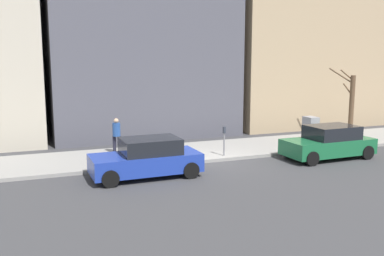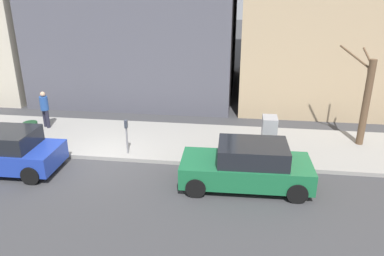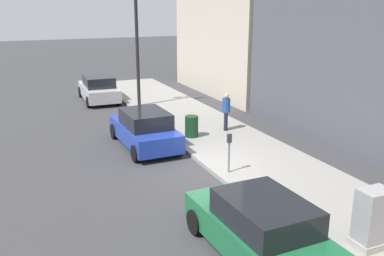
{
  "view_description": "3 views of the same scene",
  "coord_description": "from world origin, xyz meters",
  "px_view_note": "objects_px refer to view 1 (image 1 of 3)",
  "views": [
    {
      "loc": [
        -16.85,
        7.47,
        4.55
      ],
      "look_at": [
        1.49,
        0.35,
        1.35
      ],
      "focal_mm": 40.0,
      "sensor_mm": 36.0,
      "label": 1
    },
    {
      "loc": [
        -12.21,
        -5.02,
        6.27
      ],
      "look_at": [
        0.79,
        -3.27,
        1.19
      ],
      "focal_mm": 35.0,
      "sensor_mm": 36.0,
      "label": 2
    },
    {
      "loc": [
        -6.02,
        -12.59,
        5.61
      ],
      "look_at": [
        -0.27,
        0.6,
        1.4
      ],
      "focal_mm": 40.0,
      "sensor_mm": 36.0,
      "label": 3
    }
  ],
  "objects_px": {
    "parked_car_blue": "(147,158)",
    "pedestrian_near_meter": "(117,134)",
    "parked_car_green": "(329,143)",
    "trash_bin": "(133,151)",
    "parking_meter": "(224,138)",
    "utility_box": "(310,131)",
    "bare_tree": "(351,103)"
  },
  "relations": [
    {
      "from": "parking_meter",
      "to": "pedestrian_near_meter",
      "type": "relative_size",
      "value": 0.81
    },
    {
      "from": "trash_bin",
      "to": "pedestrian_near_meter",
      "type": "distance_m",
      "value": 1.9
    },
    {
      "from": "parked_car_blue",
      "to": "utility_box",
      "type": "distance_m",
      "value": 9.76
    },
    {
      "from": "parked_car_green",
      "to": "pedestrian_near_meter",
      "type": "distance_m",
      "value": 9.82
    },
    {
      "from": "bare_tree",
      "to": "utility_box",
      "type": "bearing_deg",
      "value": 109.68
    },
    {
      "from": "utility_box",
      "to": "trash_bin",
      "type": "height_order",
      "value": "utility_box"
    },
    {
      "from": "trash_bin",
      "to": "pedestrian_near_meter",
      "type": "relative_size",
      "value": 0.54
    },
    {
      "from": "parked_car_blue",
      "to": "pedestrian_near_meter",
      "type": "height_order",
      "value": "pedestrian_near_meter"
    },
    {
      "from": "parked_car_green",
      "to": "trash_bin",
      "type": "height_order",
      "value": "parked_car_green"
    },
    {
      "from": "bare_tree",
      "to": "trash_bin",
      "type": "distance_m",
      "value": 13.43
    },
    {
      "from": "utility_box",
      "to": "pedestrian_near_meter",
      "type": "bearing_deg",
      "value": 81.86
    },
    {
      "from": "parked_car_green",
      "to": "pedestrian_near_meter",
      "type": "height_order",
      "value": "pedestrian_near_meter"
    },
    {
      "from": "bare_tree",
      "to": "pedestrian_near_meter",
      "type": "xyz_separation_m",
      "value": [
        0.07,
        13.56,
        -0.91
      ]
    },
    {
      "from": "parking_meter",
      "to": "bare_tree",
      "type": "bearing_deg",
      "value": -76.48
    },
    {
      "from": "trash_bin",
      "to": "parked_car_blue",
      "type": "bearing_deg",
      "value": -178.22
    },
    {
      "from": "parking_meter",
      "to": "pedestrian_near_meter",
      "type": "height_order",
      "value": "pedestrian_near_meter"
    },
    {
      "from": "parked_car_blue",
      "to": "parked_car_green",
      "type": "bearing_deg",
      "value": -90.95
    },
    {
      "from": "parked_car_blue",
      "to": "pedestrian_near_meter",
      "type": "distance_m",
      "value": 3.93
    },
    {
      "from": "bare_tree",
      "to": "trash_bin",
      "type": "xyz_separation_m",
      "value": [
        -1.74,
        13.24,
        -1.4
      ]
    },
    {
      "from": "utility_box",
      "to": "parked_car_green",
      "type": "bearing_deg",
      "value": 161.78
    },
    {
      "from": "utility_box",
      "to": "trash_bin",
      "type": "relative_size",
      "value": 1.59
    },
    {
      "from": "parking_meter",
      "to": "utility_box",
      "type": "bearing_deg",
      "value": -80.98
    },
    {
      "from": "utility_box",
      "to": "pedestrian_near_meter",
      "type": "distance_m",
      "value": 9.93
    },
    {
      "from": "parked_car_blue",
      "to": "bare_tree",
      "type": "xyz_separation_m",
      "value": [
        3.83,
        -13.17,
        1.26
      ]
    },
    {
      "from": "parked_car_blue",
      "to": "pedestrian_near_meter",
      "type": "bearing_deg",
      "value": 4.71
    },
    {
      "from": "bare_tree",
      "to": "trash_bin",
      "type": "relative_size",
      "value": 4.32
    },
    {
      "from": "parked_car_green",
      "to": "trash_bin",
      "type": "xyz_separation_m",
      "value": [
        2.09,
        8.69,
        -0.14
      ]
    },
    {
      "from": "utility_box",
      "to": "bare_tree",
      "type": "distance_m",
      "value": 4.13
    },
    {
      "from": "parking_meter",
      "to": "utility_box",
      "type": "height_order",
      "value": "utility_box"
    },
    {
      "from": "bare_tree",
      "to": "pedestrian_near_meter",
      "type": "distance_m",
      "value": 13.59
    },
    {
      "from": "parked_car_blue",
      "to": "utility_box",
      "type": "relative_size",
      "value": 2.96
    },
    {
      "from": "utility_box",
      "to": "bare_tree",
      "type": "xyz_separation_m",
      "value": [
        1.34,
        -3.73,
        1.15
      ]
    }
  ]
}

